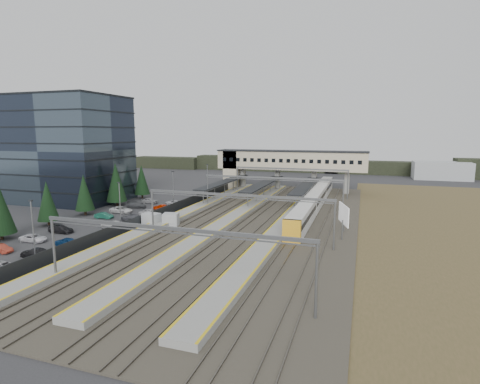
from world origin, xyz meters
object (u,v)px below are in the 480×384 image
(relay_cabin_far, at_px, (171,220))
(train, at_px, (315,200))
(relay_cabin_near, at_px, (151,220))
(billboard, at_px, (344,215))
(office_building, at_px, (69,149))
(footbridge, at_px, (280,162))

(relay_cabin_far, bearing_deg, train, 47.50)
(relay_cabin_near, relative_size, billboard, 0.54)
(office_building, bearing_deg, train, 8.62)
(office_building, bearing_deg, footbridge, 34.47)
(footbridge, bearing_deg, relay_cabin_near, -105.14)
(office_building, relative_size, relay_cabin_near, 7.79)
(office_building, xyz_separation_m, relay_cabin_far, (34.45, -15.02, -11.02))
(office_building, bearing_deg, relay_cabin_far, -23.56)
(relay_cabin_near, bearing_deg, train, 44.72)
(relay_cabin_far, bearing_deg, footbridge, 78.39)
(footbridge, height_order, billboard, footbridge)
(office_building, height_order, relay_cabin_near, office_building)
(train, bearing_deg, billboard, -71.78)
(relay_cabin_far, relative_size, train, 0.05)
(office_building, distance_m, billboard, 64.58)
(office_building, relative_size, train, 0.44)
(relay_cabin_near, xyz_separation_m, footbridge, (12.45, 46.01, 6.77))
(billboard, bearing_deg, train, 108.22)
(relay_cabin_far, xyz_separation_m, billboard, (28.35, 2.84, 2.22))
(relay_cabin_far, distance_m, billboard, 28.58)
(footbridge, xyz_separation_m, billboard, (19.10, -42.17, -4.55))
(footbridge, relative_size, billboard, 7.03)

